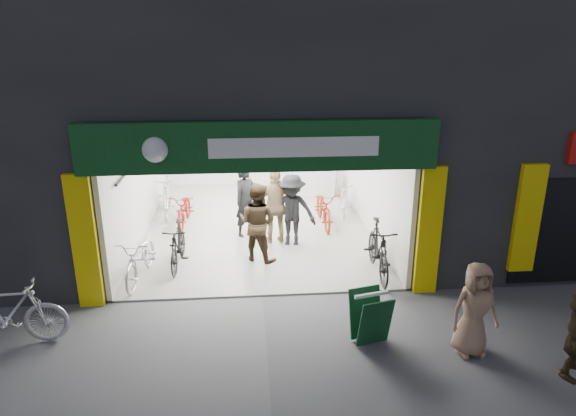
{
  "coord_description": "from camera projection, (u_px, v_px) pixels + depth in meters",
  "views": [
    {
      "loc": [
        -0.25,
        -9.04,
        4.94
      ],
      "look_at": [
        0.64,
        1.5,
        1.33
      ],
      "focal_mm": 32.0,
      "sensor_mm": 36.0,
      "label": 1
    }
  ],
  "objects": [
    {
      "name": "bike_left_midfront",
      "position": [
        178.0,
        245.0,
        11.29
      ],
      "size": [
        0.56,
        1.72,
        1.02
      ],
      "primitive_type": "imported",
      "rotation": [
        0.0,
        0.0,
        -0.05
      ],
      "color": "black",
      "rests_on": "ground"
    },
    {
      "name": "parked_bike",
      "position": [
        8.0,
        314.0,
        8.43
      ],
      "size": [
        1.92,
        0.64,
        1.14
      ],
      "primitive_type": "imported",
      "rotation": [
        0.0,
        0.0,
        1.63
      ],
      "color": "silver",
      "rests_on": "ground"
    },
    {
      "name": "customer_a",
      "position": [
        246.0,
        201.0,
        12.88
      ],
      "size": [
        0.81,
        0.78,
        1.87
      ],
      "primitive_type": "imported",
      "rotation": [
        0.0,
        0.0,
        0.7
      ],
      "color": "black",
      "rests_on": "ground"
    },
    {
      "name": "ground",
      "position": [
        262.0,
        297.0,
        10.15
      ],
      "size": [
        60.0,
        60.0,
        0.0
      ],
      "primitive_type": "plane",
      "color": "#56565B",
      "rests_on": "ground"
    },
    {
      "name": "bike_left_back",
      "position": [
        167.0,
        195.0,
        14.54
      ],
      "size": [
        0.68,
        2.02,
        1.19
      ],
      "primitive_type": "imported",
      "rotation": [
        0.0,
        0.0,
        0.06
      ],
      "color": "#B9B8BD",
      "rests_on": "ground"
    },
    {
      "name": "bike_right_back",
      "position": [
        343.0,
        197.0,
        14.65
      ],
      "size": [
        0.72,
        1.74,
        1.01
      ],
      "primitive_type": "imported",
      "rotation": [
        0.0,
        0.0,
        -0.15
      ],
      "color": "#AAAAAF",
      "rests_on": "ground"
    },
    {
      "name": "bike_right_mid",
      "position": [
        324.0,
        208.0,
        13.75
      ],
      "size": [
        0.71,
        1.93,
        1.01
      ],
      "primitive_type": "imported",
      "rotation": [
        0.0,
        0.0,
        0.02
      ],
      "color": "maroon",
      "rests_on": "ground"
    },
    {
      "name": "sandwich_board",
      "position": [
        370.0,
        316.0,
        8.51
      ],
      "size": [
        0.69,
        0.7,
        0.88
      ],
      "rotation": [
        0.0,
        0.0,
        0.23
      ],
      "color": "#0F3D1E",
      "rests_on": "ground"
    },
    {
      "name": "bike_left_midback",
      "position": [
        185.0,
        209.0,
        13.77
      ],
      "size": [
        0.69,
        1.8,
        0.93
      ],
      "primitive_type": "imported",
      "rotation": [
        0.0,
        0.0,
        -0.04
      ],
      "color": "maroon",
      "rests_on": "ground"
    },
    {
      "name": "bike_left_front",
      "position": [
        141.0,
        258.0,
        10.7
      ],
      "size": [
        0.85,
        1.97,
        1.0
      ],
      "primitive_type": "imported",
      "rotation": [
        0.0,
        0.0,
        -0.1
      ],
      "color": "silver",
      "rests_on": "ground"
    },
    {
      "name": "bike_right_front",
      "position": [
        378.0,
        250.0,
        10.87
      ],
      "size": [
        0.65,
        1.99,
        1.18
      ],
      "primitive_type": "imported",
      "rotation": [
        0.0,
        0.0,
        -0.05
      ],
      "color": "black",
      "rests_on": "ground"
    },
    {
      "name": "pedestrian_near",
      "position": [
        475.0,
        309.0,
        8.13
      ],
      "size": [
        0.81,
        0.56,
        1.58
      ],
      "primitive_type": "imported",
      "rotation": [
        0.0,
        0.0,
        0.08
      ],
      "color": "#987258",
      "rests_on": "ground"
    },
    {
      "name": "building",
      "position": [
        287.0,
        58.0,
        13.53
      ],
      "size": [
        17.0,
        10.27,
        8.0
      ],
      "color": "#232326",
      "rests_on": "ground"
    },
    {
      "name": "customer_d",
      "position": [
        276.0,
        207.0,
        12.43
      ],
      "size": [
        1.15,
        0.55,
        1.91
      ],
      "primitive_type": "imported",
      "rotation": [
        0.0,
        0.0,
        3.21
      ],
      "color": "#8D7552",
      "rests_on": "ground"
    },
    {
      "name": "customer_c",
      "position": [
        292.0,
        211.0,
        12.32
      ],
      "size": [
        1.27,
        0.88,
        1.8
      ],
      "primitive_type": "imported",
      "rotation": [
        0.0,
        0.0,
        -0.2
      ],
      "color": "black",
      "rests_on": "ground"
    },
    {
      "name": "customer_b",
      "position": [
        257.0,
        223.0,
        11.49
      ],
      "size": [
        1.12,
        1.03,
        1.84
      ],
      "primitive_type": "imported",
      "rotation": [
        0.0,
        0.0,
        2.65
      ],
      "color": "#3C2C1B",
      "rests_on": "ground"
    }
  ]
}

